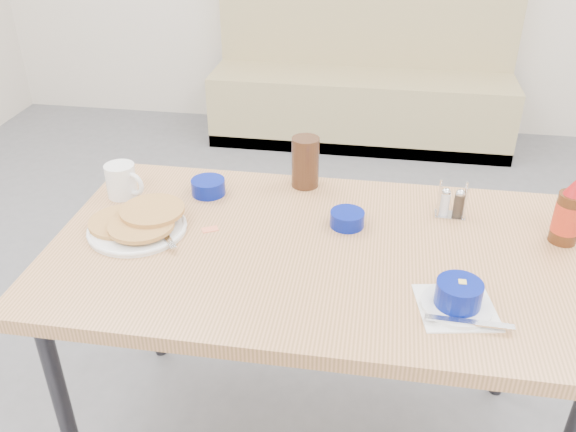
# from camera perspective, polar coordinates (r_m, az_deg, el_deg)

# --- Properties ---
(booth_bench) EXTENTS (1.90, 0.56, 1.22)m
(booth_bench) POSITION_cam_1_polar(r_m,az_deg,el_deg) (4.07, 6.91, 12.00)
(booth_bench) COLOR tan
(booth_bench) RESTS_ON ground
(dining_table) EXTENTS (1.40, 0.80, 0.76)m
(dining_table) POSITION_cam_1_polar(r_m,az_deg,el_deg) (1.63, 2.62, -4.74)
(dining_table) COLOR tan
(dining_table) RESTS_ON ground
(pancake_plate) EXTENTS (0.28, 0.27, 0.05)m
(pancake_plate) POSITION_cam_1_polar(r_m,az_deg,el_deg) (1.71, -13.86, -0.70)
(pancake_plate) COLOR white
(pancake_plate) RESTS_ON dining_table
(coffee_mug) EXTENTS (0.13, 0.09, 0.10)m
(coffee_mug) POSITION_cam_1_polar(r_m,az_deg,el_deg) (1.88, -15.25, 3.23)
(coffee_mug) COLOR white
(coffee_mug) RESTS_ON dining_table
(grits_setting) EXTENTS (0.22, 0.20, 0.07)m
(grits_setting) POSITION_cam_1_polar(r_m,az_deg,el_deg) (1.43, 15.63, -7.37)
(grits_setting) COLOR white
(grits_setting) RESTS_ON dining_table
(creamer_bowl) EXTENTS (0.10, 0.10, 0.05)m
(creamer_bowl) POSITION_cam_1_polar(r_m,az_deg,el_deg) (1.85, -7.47, 2.72)
(creamer_bowl) COLOR navy
(creamer_bowl) RESTS_ON dining_table
(butter_bowl) EXTENTS (0.09, 0.09, 0.04)m
(butter_bowl) POSITION_cam_1_polar(r_m,az_deg,el_deg) (1.68, 5.56, -0.27)
(butter_bowl) COLOR navy
(butter_bowl) RESTS_ON dining_table
(amber_tumbler) EXTENTS (0.08, 0.08, 0.16)m
(amber_tumbler) POSITION_cam_1_polar(r_m,az_deg,el_deg) (1.86, 1.63, 5.07)
(amber_tumbler) COLOR #3C2213
(amber_tumbler) RESTS_ON dining_table
(condiment_caddy) EXTENTS (0.09, 0.05, 0.10)m
(condiment_caddy) POSITION_cam_1_polar(r_m,az_deg,el_deg) (1.78, 15.04, 1.03)
(condiment_caddy) COLOR silver
(condiment_caddy) RESTS_ON dining_table
(syrup_bottle) EXTENTS (0.07, 0.07, 0.19)m
(syrup_bottle) POSITION_cam_1_polar(r_m,az_deg,el_deg) (1.74, 24.76, 0.14)
(syrup_bottle) COLOR #47230F
(syrup_bottle) RESTS_ON dining_table
(sugar_wrapper) EXTENTS (0.05, 0.04, 0.00)m
(sugar_wrapper) POSITION_cam_1_polar(r_m,az_deg,el_deg) (1.68, -7.31, -1.24)
(sugar_wrapper) COLOR #FB7B53
(sugar_wrapper) RESTS_ON dining_table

